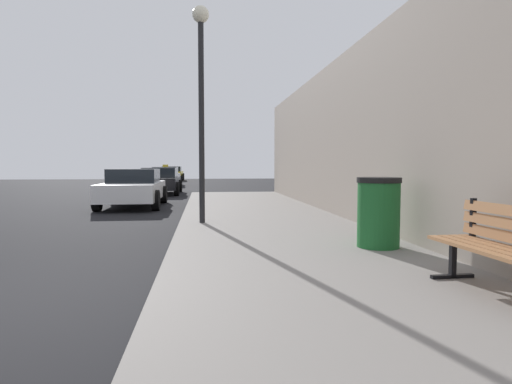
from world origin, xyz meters
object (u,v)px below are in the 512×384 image
trash_bin (378,212)px  car_silver (165,176)px  bench (504,243)px  car_black (160,181)px  car_white (134,188)px  car_yellow (172,173)px  street_lamp (201,77)px

trash_bin → car_silver: (-5.20, 23.06, -0.04)m
bench → car_black: 18.11m
trash_bin → car_white: bearing=120.3°
bench → car_black: car_black is taller
car_white → car_yellow: same height
trash_bin → car_black: 15.66m
car_black → trash_bin: bearing=107.7°
car_white → car_yellow: 24.05m
trash_bin → street_lamp: street_lamp is taller
street_lamp → car_silver: bearing=97.2°
street_lamp → car_white: 6.47m
street_lamp → car_yellow: (-2.77, 29.49, -2.64)m
bench → street_lamp: (-2.89, 5.61, 2.62)m
bench → trash_bin: size_ratio=1.47×
bench → car_black: size_ratio=0.37×
bench → car_silver: bearing=100.2°
street_lamp → car_white: size_ratio=1.12×
trash_bin → car_black: (-4.76, 14.92, -0.04)m
bench → car_silver: size_ratio=0.35×
trash_bin → car_yellow: 33.05m
car_silver → car_yellow: bearing=-88.5°
bench → car_yellow: 35.55m
bench → car_silver: 26.13m
bench → car_yellow: car_yellow is taller
street_lamp → car_silver: (-2.51, 19.95, -2.63)m
street_lamp → car_white: (-2.31, 5.44, -2.64)m
trash_bin → bench: bearing=-85.5°
car_white → car_yellow: (-0.46, 24.05, 0.00)m
car_black → car_white: bearing=87.9°
car_black → car_yellow: same height
bench → car_yellow: (-5.66, 35.10, -0.01)m
car_silver → car_yellow: car_silver is taller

